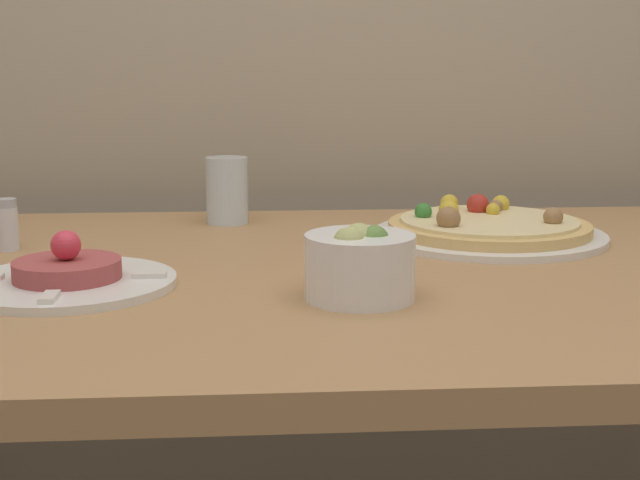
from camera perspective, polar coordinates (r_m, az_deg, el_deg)
The scene contains 6 objects.
dining_table at distance 1.16m, azimuth 2.04°, elevation -6.11°, with size 1.49×0.87×0.78m.
pizza_plate at distance 1.33m, azimuth 10.68°, elevation 0.74°, with size 0.34×0.34×0.06m.
tartare_plate at distance 1.07m, azimuth -15.85°, elevation -2.28°, with size 0.25×0.25×0.07m.
small_bowl at distance 0.97m, azimuth 2.56°, elevation -1.51°, with size 0.12×0.12×0.08m.
drinking_glass at distance 1.44m, azimuth -5.97°, elevation 3.18°, with size 0.07×0.07×0.11m.
salt_shaker at distance 1.30m, azimuth -19.39°, elevation 0.91°, with size 0.03×0.03×0.07m.
Camera 1 is at (-0.12, -0.67, 1.04)m, focal length 50.00 mm.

